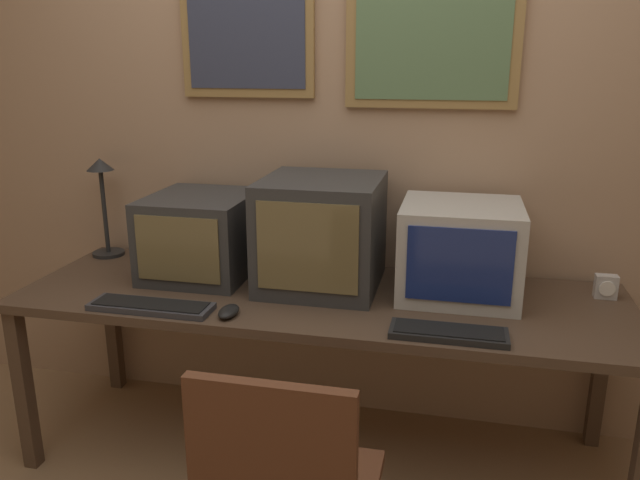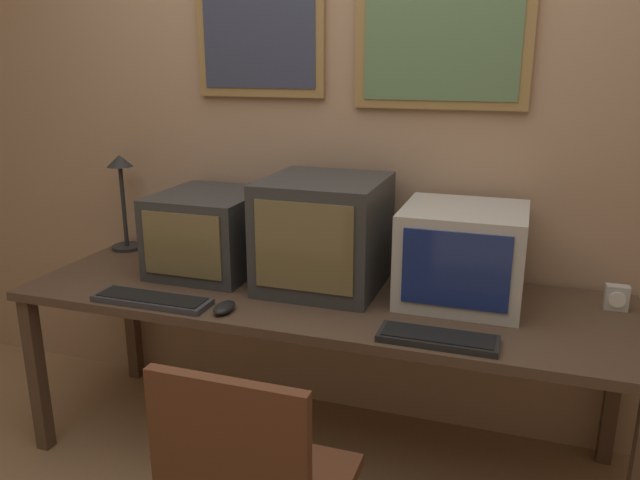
{
  "view_description": "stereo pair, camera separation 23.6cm",
  "coord_description": "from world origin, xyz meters",
  "px_view_note": "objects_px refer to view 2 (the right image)",
  "views": [
    {
      "loc": [
        0.5,
        -1.42,
        1.6
      ],
      "look_at": [
        0.0,
        0.8,
        0.94
      ],
      "focal_mm": 35.0,
      "sensor_mm": 36.0,
      "label": 1
    },
    {
      "loc": [
        0.73,
        -1.36,
        1.6
      ],
      "look_at": [
        0.0,
        0.8,
        0.94
      ],
      "focal_mm": 35.0,
      "sensor_mm": 36.0,
      "label": 2
    }
  ],
  "objects_px": {
    "keyboard_main": "(152,300)",
    "monitor_right": "(462,254)",
    "keyboard_side": "(438,338)",
    "mouse_near_keyboard": "(224,308)",
    "desk_lamp": "(122,190)",
    "monitor_center": "(324,233)",
    "desk_clock": "(617,298)",
    "monitor_left": "(210,232)"
  },
  "relations": [
    {
      "from": "desk_lamp",
      "to": "keyboard_main",
      "type": "bearing_deg",
      "value": -47.98
    },
    {
      "from": "monitor_right",
      "to": "keyboard_side",
      "type": "height_order",
      "value": "monitor_right"
    },
    {
      "from": "monitor_right",
      "to": "monitor_center",
      "type": "bearing_deg",
      "value": -177.62
    },
    {
      "from": "desk_lamp",
      "to": "monitor_right",
      "type": "bearing_deg",
      "value": -5.34
    },
    {
      "from": "mouse_near_keyboard",
      "to": "keyboard_main",
      "type": "bearing_deg",
      "value": -178.73
    },
    {
      "from": "monitor_center",
      "to": "desk_clock",
      "type": "relative_size",
      "value": 5.29
    },
    {
      "from": "monitor_left",
      "to": "monitor_right",
      "type": "relative_size",
      "value": 1.05
    },
    {
      "from": "monitor_right",
      "to": "keyboard_side",
      "type": "relative_size",
      "value": 1.16
    },
    {
      "from": "keyboard_main",
      "to": "desk_lamp",
      "type": "distance_m",
      "value": 0.81
    },
    {
      "from": "keyboard_main",
      "to": "keyboard_side",
      "type": "relative_size",
      "value": 1.18
    },
    {
      "from": "monitor_center",
      "to": "desk_lamp",
      "type": "bearing_deg",
      "value": 170.79
    },
    {
      "from": "desk_clock",
      "to": "keyboard_side",
      "type": "bearing_deg",
      "value": -140.04
    },
    {
      "from": "monitor_right",
      "to": "mouse_near_keyboard",
      "type": "bearing_deg",
      "value": -152.78
    },
    {
      "from": "monitor_right",
      "to": "keyboard_main",
      "type": "bearing_deg",
      "value": -159.21
    },
    {
      "from": "monitor_center",
      "to": "keyboard_side",
      "type": "height_order",
      "value": "monitor_center"
    },
    {
      "from": "monitor_center",
      "to": "keyboard_main",
      "type": "bearing_deg",
      "value": -144.64
    },
    {
      "from": "monitor_center",
      "to": "desk_clock",
      "type": "bearing_deg",
      "value": 5.07
    },
    {
      "from": "mouse_near_keyboard",
      "to": "keyboard_side",
      "type": "bearing_deg",
      "value": -0.05
    },
    {
      "from": "keyboard_side",
      "to": "keyboard_main",
      "type": "bearing_deg",
      "value": -179.68
    },
    {
      "from": "monitor_right",
      "to": "mouse_near_keyboard",
      "type": "xyz_separation_m",
      "value": [
        -0.79,
        -0.41,
        -0.16
      ]
    },
    {
      "from": "monitor_right",
      "to": "mouse_near_keyboard",
      "type": "relative_size",
      "value": 3.75
    },
    {
      "from": "keyboard_main",
      "to": "keyboard_side",
      "type": "height_order",
      "value": "same"
    },
    {
      "from": "keyboard_side",
      "to": "desk_lamp",
      "type": "xyz_separation_m",
      "value": [
        -1.57,
        0.56,
        0.28
      ]
    },
    {
      "from": "desk_clock",
      "to": "monitor_center",
      "type": "bearing_deg",
      "value": -174.93
    },
    {
      "from": "monitor_left",
      "to": "monitor_center",
      "type": "relative_size",
      "value": 0.97
    },
    {
      "from": "monitor_left",
      "to": "desk_clock",
      "type": "height_order",
      "value": "monitor_left"
    },
    {
      "from": "monitor_left",
      "to": "keyboard_side",
      "type": "xyz_separation_m",
      "value": [
        1.04,
        -0.41,
        -0.16
      ]
    },
    {
      "from": "monitor_right",
      "to": "desk_clock",
      "type": "relative_size",
      "value": 4.9
    },
    {
      "from": "desk_clock",
      "to": "mouse_near_keyboard",
      "type": "bearing_deg",
      "value": -160.3
    },
    {
      "from": "monitor_center",
      "to": "mouse_near_keyboard",
      "type": "relative_size",
      "value": 4.06
    },
    {
      "from": "keyboard_main",
      "to": "mouse_near_keyboard",
      "type": "xyz_separation_m",
      "value": [
        0.3,
        0.01,
        0.0
      ]
    },
    {
      "from": "monitor_center",
      "to": "desk_lamp",
      "type": "height_order",
      "value": "desk_lamp"
    },
    {
      "from": "monitor_center",
      "to": "desk_clock",
      "type": "distance_m",
      "value": 1.11
    },
    {
      "from": "monitor_right",
      "to": "monitor_left",
      "type": "bearing_deg",
      "value": 179.9
    },
    {
      "from": "keyboard_main",
      "to": "desk_clock",
      "type": "relative_size",
      "value": 5.0
    },
    {
      "from": "monitor_left",
      "to": "keyboard_side",
      "type": "distance_m",
      "value": 1.12
    },
    {
      "from": "keyboard_main",
      "to": "keyboard_side",
      "type": "xyz_separation_m",
      "value": [
        1.07,
        0.01,
        0.0
      ]
    },
    {
      "from": "keyboard_main",
      "to": "monitor_right",
      "type": "bearing_deg",
      "value": 20.79
    },
    {
      "from": "monitor_left",
      "to": "monitor_right",
      "type": "xyz_separation_m",
      "value": [
        1.06,
        -0.0,
        0.01
      ]
    },
    {
      "from": "monitor_center",
      "to": "mouse_near_keyboard",
      "type": "distance_m",
      "value": 0.5
    },
    {
      "from": "desk_clock",
      "to": "desk_lamp",
      "type": "xyz_separation_m",
      "value": [
        -2.15,
        0.07,
        0.24
      ]
    },
    {
      "from": "keyboard_main",
      "to": "desk_lamp",
      "type": "bearing_deg",
      "value": 132.02
    }
  ]
}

